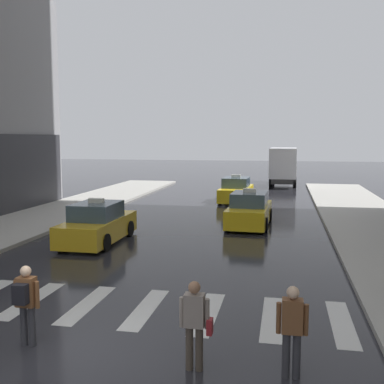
{
  "coord_description": "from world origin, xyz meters",
  "views": [
    {
      "loc": [
        4.03,
        -7.58,
        4.17
      ],
      "look_at": [
        0.94,
        8.0,
        2.33
      ],
      "focal_mm": 43.43,
      "sensor_mm": 36.0,
      "label": 1
    }
  ],
  "objects_px": {
    "taxi_lead": "(98,225)",
    "box_truck": "(283,165)",
    "pedestrian_with_handbag": "(195,320)",
    "taxi_third": "(236,191)",
    "taxi_second": "(249,211)",
    "pedestrian_with_backpack": "(26,299)",
    "pedestrian_plain_coat": "(292,326)"
  },
  "relations": [
    {
      "from": "taxi_lead",
      "to": "box_truck",
      "type": "bearing_deg",
      "value": 73.45
    },
    {
      "from": "box_truck",
      "to": "pedestrian_with_handbag",
      "type": "xyz_separation_m",
      "value": [
        -1.44,
        -33.76,
        -0.92
      ]
    },
    {
      "from": "taxi_lead",
      "to": "taxi_third",
      "type": "bearing_deg",
      "value": 72.09
    },
    {
      "from": "taxi_second",
      "to": "pedestrian_with_backpack",
      "type": "distance_m",
      "value": 14.33
    },
    {
      "from": "taxi_third",
      "to": "box_truck",
      "type": "xyz_separation_m",
      "value": [
        3.0,
        11.24,
        1.13
      ]
    },
    {
      "from": "taxi_lead",
      "to": "pedestrian_plain_coat",
      "type": "relative_size",
      "value": 2.75
    },
    {
      "from": "taxi_second",
      "to": "taxi_third",
      "type": "relative_size",
      "value": 1.0
    },
    {
      "from": "box_truck",
      "to": "pedestrian_with_handbag",
      "type": "bearing_deg",
      "value": -92.45
    },
    {
      "from": "pedestrian_with_handbag",
      "to": "taxi_third",
      "type": "bearing_deg",
      "value": 93.96
    },
    {
      "from": "pedestrian_with_handbag",
      "to": "pedestrian_plain_coat",
      "type": "height_order",
      "value": "same"
    },
    {
      "from": "taxi_third",
      "to": "pedestrian_with_handbag",
      "type": "xyz_separation_m",
      "value": [
        1.56,
        -22.52,
        0.21
      ]
    },
    {
      "from": "taxi_lead",
      "to": "taxi_third",
      "type": "distance_m",
      "value": 13.77
    },
    {
      "from": "taxi_second",
      "to": "pedestrian_with_handbag",
      "type": "relative_size",
      "value": 2.79
    },
    {
      "from": "taxi_second",
      "to": "pedestrian_with_backpack",
      "type": "xyz_separation_m",
      "value": [
        -3.42,
        -13.91,
        0.25
      ]
    },
    {
      "from": "taxi_lead",
      "to": "taxi_second",
      "type": "distance_m",
      "value": 7.46
    },
    {
      "from": "taxi_second",
      "to": "taxi_third",
      "type": "distance_m",
      "value": 8.44
    },
    {
      "from": "box_truck",
      "to": "pedestrian_with_backpack",
      "type": "distance_m",
      "value": 33.84
    },
    {
      "from": "taxi_third",
      "to": "pedestrian_with_backpack",
      "type": "bearing_deg",
      "value": -94.99
    },
    {
      "from": "taxi_third",
      "to": "pedestrian_with_backpack",
      "type": "height_order",
      "value": "taxi_third"
    },
    {
      "from": "taxi_third",
      "to": "pedestrian_plain_coat",
      "type": "height_order",
      "value": "taxi_third"
    },
    {
      "from": "box_truck",
      "to": "pedestrian_with_backpack",
      "type": "relative_size",
      "value": 4.59
    },
    {
      "from": "taxi_third",
      "to": "pedestrian_with_backpack",
      "type": "relative_size",
      "value": 2.79
    },
    {
      "from": "pedestrian_plain_coat",
      "to": "pedestrian_with_handbag",
      "type": "bearing_deg",
      "value": -178.05
    },
    {
      "from": "taxi_third",
      "to": "pedestrian_plain_coat",
      "type": "xyz_separation_m",
      "value": [
        3.26,
        -22.46,
        0.21
      ]
    },
    {
      "from": "taxi_lead",
      "to": "box_truck",
      "type": "height_order",
      "value": "box_truck"
    },
    {
      "from": "taxi_lead",
      "to": "pedestrian_with_handbag",
      "type": "xyz_separation_m",
      "value": [
        5.8,
        -9.42,
        0.21
      ]
    },
    {
      "from": "taxi_lead",
      "to": "pedestrian_with_backpack",
      "type": "relative_size",
      "value": 2.75
    },
    {
      "from": "taxi_lead",
      "to": "pedestrian_plain_coat",
      "type": "distance_m",
      "value": 11.99
    },
    {
      "from": "taxi_second",
      "to": "box_truck",
      "type": "height_order",
      "value": "box_truck"
    },
    {
      "from": "taxi_lead",
      "to": "pedestrian_with_handbag",
      "type": "height_order",
      "value": "taxi_lead"
    },
    {
      "from": "pedestrian_plain_coat",
      "to": "box_truck",
      "type": "bearing_deg",
      "value": 90.43
    },
    {
      "from": "box_truck",
      "to": "pedestrian_plain_coat",
      "type": "relative_size",
      "value": 4.59
    }
  ]
}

